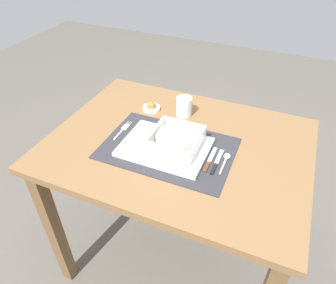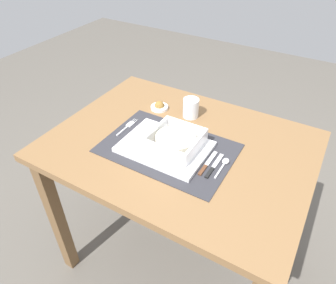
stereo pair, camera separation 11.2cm
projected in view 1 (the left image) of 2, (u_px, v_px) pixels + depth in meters
The scene contains 11 objects.
ground_plane at pixel (175, 252), 1.63m from camera, with size 6.00×6.00×0.00m, color #59544C.
dining_table at pixel (178, 163), 1.24m from camera, with size 0.97×0.73×0.74m.
placemat at pixel (168, 148), 1.14m from camera, with size 0.48×0.32×0.00m, color #2D2D33.
serving_plate at pixel (165, 147), 1.13m from camera, with size 0.31×0.23×0.02m, color white.
porridge_bowl at pixel (176, 141), 1.11m from camera, with size 0.17×0.17×0.06m.
fork at pixel (124, 129), 1.23m from camera, with size 0.02×0.13×0.00m.
spoon at pixel (226, 158), 1.09m from camera, with size 0.02×0.11×0.01m.
butter_knife at pixel (216, 163), 1.07m from camera, with size 0.01×0.14×0.01m.
bread_knife at pixel (209, 161), 1.08m from camera, with size 0.01×0.14×0.01m.
drinking_glass at pixel (184, 107), 1.30m from camera, with size 0.07×0.07×0.08m.
condiment_saucer at pixel (151, 107), 1.34m from camera, with size 0.08×0.08×0.04m.
Camera 1 is at (0.32, -0.86, 1.47)m, focal length 33.06 mm.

